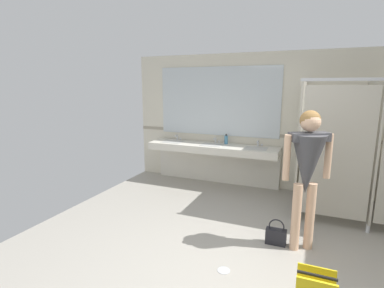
{
  "coord_description": "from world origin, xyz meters",
  "views": [
    {
      "loc": [
        0.58,
        -2.66,
        1.98
      ],
      "look_at": [
        -1.19,
        1.57,
        1.07
      ],
      "focal_mm": 27.31,
      "sensor_mm": 36.0,
      "label": 1
    }
  ],
  "objects": [
    {
      "name": "ground_plane",
      "position": [
        0.0,
        0.0,
        -0.05
      ],
      "size": [
        6.04,
        6.67,
        0.1
      ],
      "primitive_type": "cube",
      "color": "#9E998E"
    },
    {
      "name": "wall_back",
      "position": [
        0.0,
        3.09,
        1.3
      ],
      "size": [
        6.04,
        0.12,
        2.61
      ],
      "primitive_type": "cube",
      "color": "beige",
      "rests_on": "ground_plane"
    },
    {
      "name": "wall_back_tile_band",
      "position": [
        0.0,
        3.03,
        1.05
      ],
      "size": [
        6.04,
        0.01,
        0.06
      ],
      "primitive_type": "cube",
      "color": "#9E937F",
      "rests_on": "wall_back"
    },
    {
      "name": "vanity_counter",
      "position": [
        -1.24,
        2.81,
        0.62
      ],
      "size": [
        2.59,
        0.59,
        0.95
      ],
      "color": "silver",
      "rests_on": "ground_plane"
    },
    {
      "name": "mirror_panel",
      "position": [
        -1.24,
        3.02,
        1.67
      ],
      "size": [
        2.49,
        0.02,
        1.37
      ],
      "primitive_type": "cube",
      "color": "silver",
      "rests_on": "wall_back"
    },
    {
      "name": "bathroom_stalls",
      "position": [
        1.38,
        2.12,
        1.09
      ],
      "size": [
        2.01,
        1.38,
        2.09
      ],
      "color": "#B2AD9E",
      "rests_on": "ground_plane"
    },
    {
      "name": "person_standing",
      "position": [
        0.55,
        0.91,
        1.09
      ],
      "size": [
        0.55,
        0.55,
        1.71
      ],
      "color": "#DBAD89",
      "rests_on": "ground_plane"
    },
    {
      "name": "handbag",
      "position": [
        0.25,
        0.89,
        0.11
      ],
      "size": [
        0.25,
        0.11,
        0.34
      ],
      "color": "black",
      "rests_on": "ground_plane"
    },
    {
      "name": "soap_dispenser",
      "position": [
        -1.01,
        2.9,
        0.93
      ],
      "size": [
        0.07,
        0.07,
        0.2
      ],
      "color": "teal",
      "rests_on": "vanity_counter"
    },
    {
      "name": "floor_drain_cover",
      "position": [
        -0.2,
        0.11,
        0.0
      ],
      "size": [
        0.14,
        0.14,
        0.01
      ],
      "primitive_type": "cylinder",
      "color": "#B7BABF",
      "rests_on": "ground_plane"
    }
  ]
}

